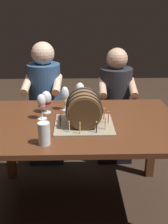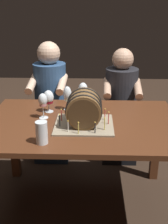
# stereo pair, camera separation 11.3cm
# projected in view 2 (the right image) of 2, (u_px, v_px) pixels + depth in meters

# --- Properties ---
(ground_plane) EXTENTS (8.00, 8.00, 0.00)m
(ground_plane) POSITION_uv_depth(u_px,v_px,m) (83.00, 205.00, 2.34)
(ground_plane) COLOR #332319
(dining_table) EXTENTS (1.40, 0.95, 0.74)m
(dining_table) POSITION_uv_depth(u_px,v_px,m) (82.00, 134.00, 2.11)
(dining_table) COLOR #562D19
(dining_table) RESTS_ON ground
(barrel_cake) EXTENTS (0.40, 0.36, 0.25)m
(barrel_cake) POSITION_uv_depth(u_px,v_px,m) (84.00, 110.00, 1.96)
(barrel_cake) COLOR gray
(barrel_cake) RESTS_ON dining_table
(wine_glass_red) EXTENTS (0.08, 0.08, 0.17)m
(wine_glass_red) POSITION_uv_depth(u_px,v_px,m) (49.00, 98.00, 2.21)
(wine_glass_red) COLOR white
(wine_glass_red) RESTS_ON dining_table
(wine_glass_white) EXTENTS (0.06, 0.06, 0.19)m
(wine_glass_white) POSITION_uv_depth(u_px,v_px,m) (67.00, 95.00, 2.25)
(wine_glass_white) COLOR white
(wine_glass_white) RESTS_ON dining_table
(wine_glass_amber) EXTENTS (0.08, 0.08, 0.20)m
(wine_glass_amber) POSITION_uv_depth(u_px,v_px,m) (83.00, 90.00, 2.33)
(wine_glass_amber) COLOR white
(wine_glass_amber) RESTS_ON dining_table
(wine_glass_rose) EXTENTS (0.07, 0.07, 0.19)m
(wine_glass_rose) POSITION_uv_depth(u_px,v_px,m) (43.00, 101.00, 2.08)
(wine_glass_rose) COLOR white
(wine_glass_rose) RESTS_ON dining_table
(beer_pint) EXTENTS (0.07, 0.07, 0.14)m
(beer_pint) POSITION_uv_depth(u_px,v_px,m) (42.00, 134.00, 1.74)
(beer_pint) COLOR white
(beer_pint) RESTS_ON dining_table
(person_seated_left) EXTENTS (0.36, 0.46, 1.20)m
(person_seated_left) POSITION_uv_depth(u_px,v_px,m) (51.00, 109.00, 2.86)
(person_seated_left) COLOR #1B2D46
(person_seated_left) RESTS_ON ground
(person_seated_right) EXTENTS (0.36, 0.45, 1.14)m
(person_seated_right) POSITION_uv_depth(u_px,v_px,m) (120.00, 112.00, 2.85)
(person_seated_right) COLOR black
(person_seated_right) RESTS_ON ground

